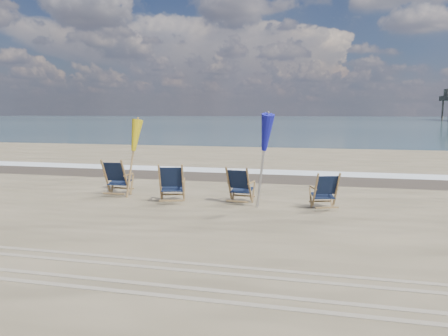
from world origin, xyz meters
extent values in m
plane|color=#39555F|center=(0.00, 128.00, 0.00)|extent=(400.00, 400.00, 0.00)
cube|color=silver|center=(0.00, 8.30, 0.00)|extent=(200.00, 1.40, 0.01)
cube|color=#42362A|center=(0.00, 6.80, 0.00)|extent=(200.00, 2.60, 0.00)
cylinder|color=olive|center=(-2.63, 2.50, 1.05)|extent=(0.06, 0.06, 2.10)
cone|color=gold|center=(-2.63, 2.50, 1.62)|extent=(0.30, 0.30, 0.85)
cylinder|color=#A5A5AD|center=(1.02, 1.76, 1.15)|extent=(0.06, 0.06, 2.29)
cone|color=#14168D|center=(1.02, 1.76, 1.82)|extent=(0.30, 0.30, 0.85)
camera|label=1|loc=(2.54, -8.27, 2.28)|focal=35.00mm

